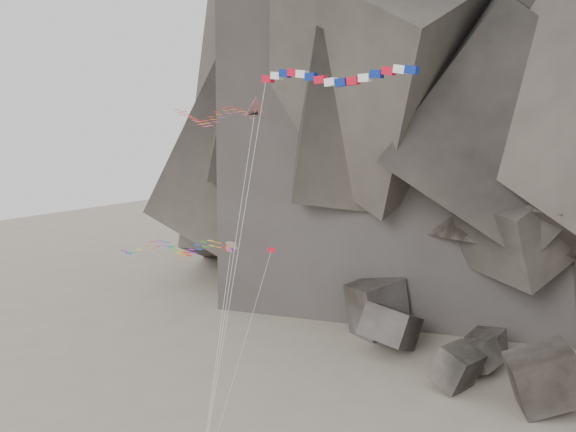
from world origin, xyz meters
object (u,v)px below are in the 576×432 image
Objects in this scene: delta_kite at (210,115)px; parafoil_kite at (171,247)px; banner_kite at (332,79)px; pennant_kite at (258,295)px.

parafoil_kite is at bearing -99.66° from delta_kite.
banner_kite is 1.72× the size of parafoil_kite.
parafoil_kite is 0.99× the size of pennant_kite.
banner_kite reaches higher than parafoil_kite.
banner_kite is 17.16m from pennant_kite.
banner_kite is at bearing -26.62° from pennant_kite.
delta_kite is 11.66m from parafoil_kite.
pennant_kite is (8.90, -3.91, -13.11)m from delta_kite.
banner_kite is 1.71× the size of pennant_kite.
parafoil_kite is (-1.63, -3.30, -11.07)m from delta_kite.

